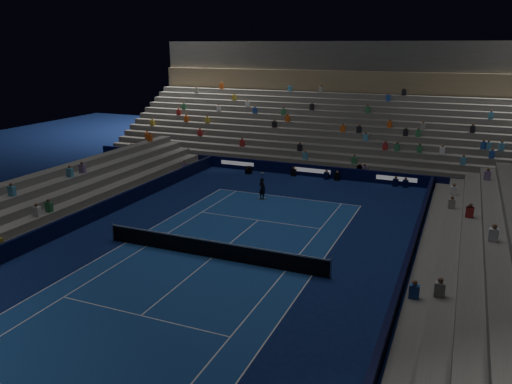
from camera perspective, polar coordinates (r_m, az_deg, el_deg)
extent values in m
plane|color=#0C194C|center=(26.78, -5.00, -7.47)|extent=(90.00, 90.00, 0.00)
cube|color=navy|center=(26.78, -5.00, -7.46)|extent=(10.97, 23.77, 0.01)
cube|color=black|center=(42.99, 6.45, 2.42)|extent=(44.00, 0.25, 1.00)
cube|color=black|center=(24.02, 16.27, -9.73)|extent=(0.25, 37.00, 1.00)
cube|color=black|center=(32.01, -20.64, -3.48)|extent=(0.25, 37.00, 1.00)
cube|color=#5F5E5A|center=(43.99, 6.81, 2.40)|extent=(44.00, 1.00, 0.50)
cube|color=#5F5E5A|center=(44.87, 7.18, 2.99)|extent=(44.00, 1.00, 1.00)
cube|color=#5F5E5A|center=(45.75, 7.53, 3.56)|extent=(44.00, 1.00, 1.50)
cube|color=#5F5E5A|center=(46.64, 7.87, 4.11)|extent=(44.00, 1.00, 2.00)
cube|color=#5F5E5A|center=(47.54, 8.20, 4.63)|extent=(44.00, 1.00, 2.50)
cube|color=#5F5E5A|center=(48.44, 8.51, 5.14)|extent=(44.00, 1.00, 3.00)
cube|color=#5F5E5A|center=(49.34, 8.82, 5.63)|extent=(44.00, 1.00, 3.50)
cube|color=#5F5E5A|center=(50.26, 9.11, 6.10)|extent=(44.00, 1.00, 4.00)
cube|color=#5F5E5A|center=(51.17, 9.39, 6.55)|extent=(44.00, 1.00, 4.50)
cube|color=#5F5E5A|center=(52.09, 9.67, 6.99)|extent=(44.00, 1.00, 5.00)
cube|color=#5F5E5A|center=(53.02, 9.94, 7.41)|extent=(44.00, 1.00, 5.50)
cube|color=#5F5E5A|center=(53.94, 10.19, 7.82)|extent=(44.00, 1.00, 6.00)
cube|color=#7E6C4E|center=(54.58, 10.68, 12.23)|extent=(44.00, 0.60, 2.20)
cube|color=#434240|center=(55.83, 11.14, 14.97)|extent=(44.00, 2.40, 3.00)
cube|color=slate|center=(24.08, 18.14, -10.50)|extent=(1.00, 37.00, 0.50)
cube|color=slate|center=(23.94, 20.61, -10.24)|extent=(1.00, 37.00, 1.00)
cube|color=slate|center=(23.86, 23.09, -9.96)|extent=(1.00, 37.00, 1.50)
cube|color=slate|center=(23.81, 25.59, -9.66)|extent=(1.00, 37.00, 2.00)
cube|color=slate|center=(32.63, -21.63, -3.69)|extent=(1.00, 37.00, 0.50)
cube|color=slate|center=(33.24, -22.92, -3.02)|extent=(1.00, 37.00, 1.00)
cube|color=slate|center=(33.86, -24.16, -2.37)|extent=(1.00, 37.00, 1.50)
cube|color=slate|center=(34.51, -25.35, -1.75)|extent=(1.00, 37.00, 2.00)
cube|color=slate|center=(35.17, -26.50, -1.14)|extent=(1.00, 37.00, 2.50)
cylinder|color=#B2B2B7|center=(29.91, -16.00, -4.33)|extent=(0.10, 0.10, 1.10)
cylinder|color=#B2B2B7|center=(24.47, 8.53, -8.58)|extent=(0.10, 0.10, 1.10)
cube|color=black|center=(26.60, -5.03, -6.58)|extent=(12.80, 0.03, 0.90)
cube|color=white|center=(26.42, -5.05, -5.60)|extent=(12.80, 0.04, 0.08)
imported|color=black|center=(36.31, 0.71, 0.40)|extent=(0.67, 0.55, 1.60)
cube|color=black|center=(43.76, -0.83, 2.51)|extent=(0.48, 0.58, 0.61)
cylinder|color=black|center=(43.31, -1.08, 2.62)|extent=(0.17, 0.36, 0.16)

